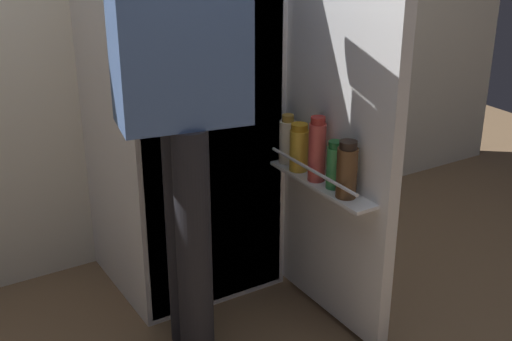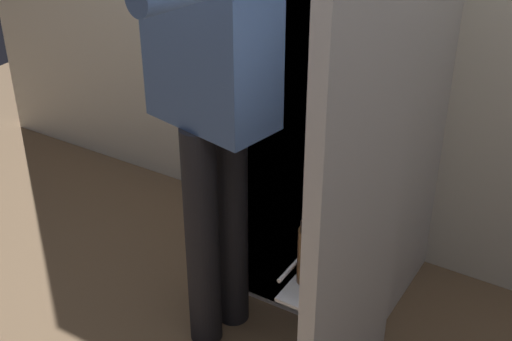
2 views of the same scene
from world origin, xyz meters
name	(u,v)px [view 2 (image 2 of 2)]	position (x,y,z in m)	size (l,w,h in m)	color
refrigerator	(343,100)	(0.03, 0.50, 0.84)	(0.68, 1.20, 1.68)	white
person	(214,69)	(-0.21, 0.04, 1.07)	(0.57, 0.79, 1.76)	black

